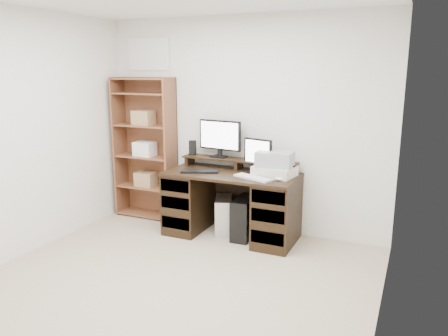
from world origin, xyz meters
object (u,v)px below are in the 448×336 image
Objects in this scene: desk at (232,203)px; tower_silver at (224,215)px; monitor_wide at (220,137)px; printer at (275,171)px; tower_black at (245,218)px; bookshelf at (146,147)px; monitor_small at (258,154)px.

tower_silver is at bearing 152.69° from desk.
printer is at bearing -6.97° from monitor_wide.
desk is 0.22m from tower_black.
bookshelf is at bearing 168.94° from tower_black.
bookshelf is at bearing -168.05° from monitor_small.
bookshelf is at bearing -170.91° from monitor_wide.
tower_black reaches higher than tower_silver.
tower_silver is at bearing -46.83° from monitor_wide.
monitor_wide is at bearing 173.80° from printer.
desk is 3.13× the size of tower_black.
tower_black is (-0.33, -0.04, -0.57)m from printer.
bookshelf reaches higher than monitor_small.
bookshelf is (-1.45, 0.20, 0.68)m from tower_black.
monitor_small is (0.27, 0.12, 0.57)m from desk.
monitor_small is (0.52, -0.12, -0.15)m from monitor_wide.
monitor_small is 0.28m from printer.
tower_silver is at bearing -7.12° from bookshelf.
desk is at bearing -35.98° from monitor_wide.
bookshelf reaches higher than tower_silver.
monitor_wide is 1.00m from tower_black.
bookshelf is (-1.56, 0.09, -0.04)m from monitor_small.
printer is (0.49, 0.05, 0.41)m from desk.
tower_silver is 0.23× the size of bookshelf.
monitor_small is 0.92× the size of tower_silver.
bookshelf reaches higher than desk.
desk is 2.71× the size of monitor_wide.
tower_black is at bearing -165.15° from printer.
monitor_small reaches higher than printer.
printer is at bearing 3.47° from tower_black.
monitor_wide is at bearing 136.67° from desk.
monitor_wide is 1.31× the size of tower_silver.
printer is at bearing -5.12° from bookshelf.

